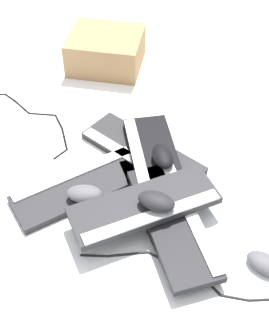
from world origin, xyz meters
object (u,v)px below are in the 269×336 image
keyboard_2 (81,187)px  mouse_3 (163,156)px  keyboard_1 (142,152)px  keyboard_5 (145,206)px  keyboard_0 (164,207)px  mouse_0 (156,201)px  mouse_2 (84,194)px  keyboard_4 (155,163)px  mouse_1 (266,264)px  keyboard_3 (173,222)px  cardboard_box (106,50)px

keyboard_2 → mouse_3: 0.28m
keyboard_1 → mouse_3: mouse_3 is taller
keyboard_5 → keyboard_0: bearing=80.4°
keyboard_1 → mouse_0: (0.24, -0.18, 0.10)m
keyboard_1 → mouse_2: size_ratio=4.12×
keyboard_4 → mouse_3: bearing=35.7°
keyboard_5 → mouse_1: keyboard_5 is taller
keyboard_2 → mouse_0: bearing=15.7°
mouse_0 → mouse_2: (-0.21, -0.10, -0.06)m
mouse_3 → keyboard_0: bearing=-12.4°
keyboard_1 → keyboard_2: bearing=-95.7°
keyboard_0 → keyboard_4: bearing=144.6°
keyboard_0 → mouse_1: (0.34, 0.05, 0.01)m
keyboard_2 → keyboard_4: (0.11, 0.23, 0.03)m
keyboard_3 → keyboard_5: 0.10m
keyboard_1 → mouse_2: bearing=-83.6°
mouse_1 → keyboard_3: bearing=9.3°
keyboard_5 → mouse_1: size_ratio=4.22×
cardboard_box → mouse_3: bearing=-25.4°
mouse_0 → keyboard_0: bearing=-96.1°
keyboard_2 → mouse_1: bearing=17.7°
cardboard_box → mouse_2: bearing=-46.6°
keyboard_2 → mouse_1: size_ratio=4.20×
keyboard_1 → mouse_3: size_ratio=4.12×
keyboard_0 → keyboard_3: keyboard_3 is taller
mouse_0 → keyboard_4: bearing=-69.0°
keyboard_3 → cardboard_box: size_ratio=1.56×
keyboard_4 → mouse_2: mouse_2 is taller
keyboard_0 → keyboard_4: keyboard_4 is taller
keyboard_0 → mouse_1: size_ratio=4.20×
keyboard_5 → mouse_3: size_ratio=4.22×
keyboard_3 → mouse_0: (-0.05, -0.02, 0.07)m
mouse_1 → keyboard_2: bearing=8.0°
keyboard_0 → keyboard_1: (-0.22, 0.12, 0.00)m
keyboard_2 → mouse_1: 0.61m
keyboard_0 → mouse_1: bearing=9.0°
mouse_1 → mouse_2: 0.57m
keyboard_1 → mouse_0: bearing=-36.8°
keyboard_0 → keyboard_5: size_ratio=0.99×
keyboard_2 → keyboard_3: bearing=16.7°
mouse_0 → mouse_1: 0.35m
keyboard_0 → keyboard_3: bearing=-28.0°
keyboard_2 → keyboard_5: size_ratio=1.00×
keyboard_1 → keyboard_2: same height
mouse_0 → cardboard_box: size_ratio=0.37×
keyboard_1 → cardboard_box: 0.56m
keyboard_3 → mouse_2: (-0.26, -0.12, 0.01)m
keyboard_1 → keyboard_4: size_ratio=1.01×
keyboard_4 → mouse_3: size_ratio=4.07×
keyboard_3 → mouse_1: size_ratio=4.18×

